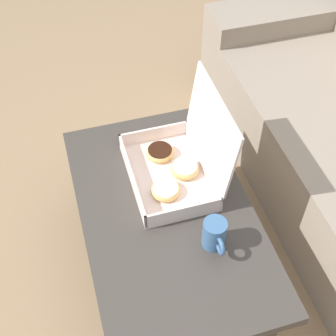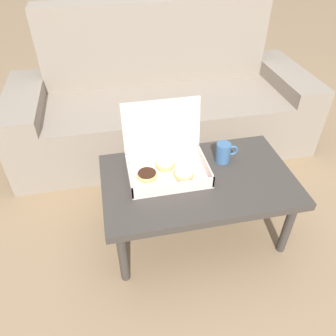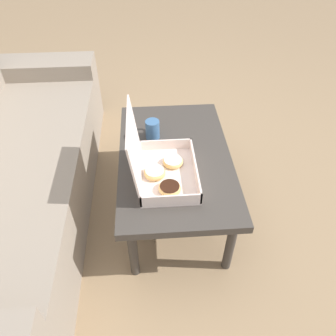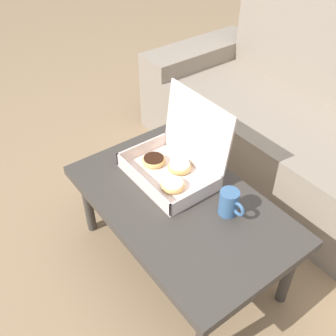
% 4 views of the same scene
% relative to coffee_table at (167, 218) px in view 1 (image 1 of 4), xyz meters
% --- Properties ---
extents(ground_plane, '(12.00, 12.00, 0.00)m').
position_rel_coffee_table_xyz_m(ground_plane, '(0.00, 0.14, -0.35)').
color(ground_plane, '#937756').
extents(coffee_table, '(0.95, 0.57, 0.39)m').
position_rel_coffee_table_xyz_m(coffee_table, '(0.00, 0.00, 0.00)').
color(coffee_table, '#3D3833').
rests_on(coffee_table, ground_plane).
extents(pastry_box, '(0.39, 0.31, 0.33)m').
position_rel_coffee_table_xyz_m(pastry_box, '(-0.15, 0.09, 0.11)').
color(pastry_box, silver).
rests_on(pastry_box, coffee_table).
extents(coffee_mug, '(0.12, 0.08, 0.11)m').
position_rel_coffee_table_xyz_m(coffee_mug, '(0.16, 0.11, 0.10)').
color(coffee_mug, '#3D6693').
rests_on(coffee_mug, coffee_table).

